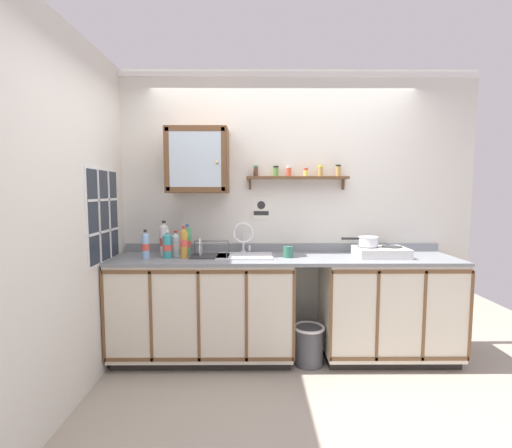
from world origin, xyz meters
TOP-DOWN VIEW (x-y plane):
  - floor at (0.00, 0.00)m, footprint 6.09×6.09m
  - back_wall at (0.00, 0.58)m, footprint 3.69×0.07m
  - side_wall_left at (-1.57, -0.32)m, footprint 0.05×3.35m
  - lower_cabinet_run at (-0.73, 0.26)m, footprint 1.60×0.60m
  - lower_cabinet_run_right at (0.94, 0.26)m, footprint 1.19×0.60m
  - countertop at (0.00, 0.26)m, footprint 3.05×0.62m
  - backsplash at (0.00, 0.54)m, footprint 3.05×0.02m
  - sink at (-0.36, 0.30)m, footprint 0.50×0.41m
  - hot_plate_stove at (0.87, 0.26)m, footprint 0.45×0.34m
  - saucepan at (0.75, 0.29)m, footprint 0.33×0.18m
  - bottle_water_blue_0 at (-1.22, 0.16)m, footprint 0.07×0.07m
  - bottle_opaque_white_1 at (-1.11, 0.36)m, footprint 0.08×0.08m
  - bottle_juice_amber_2 at (-0.89, 0.20)m, footprint 0.07×0.07m
  - bottle_detergent_teal_3 at (-1.04, 0.20)m, footprint 0.08×0.08m
  - bottle_soda_green_4 at (-0.89, 0.37)m, footprint 0.07×0.07m
  - bottle_water_clear_5 at (-0.98, 0.29)m, footprint 0.07×0.07m
  - dish_rack at (-0.69, 0.27)m, footprint 0.34×0.25m
  - mug at (0.03, 0.24)m, footprint 0.09×0.12m
  - wall_cabinet at (-0.79, 0.39)m, footprint 0.55×0.34m
  - spice_shelf at (0.14, 0.49)m, footprint 0.96×0.14m
  - warning_sign at (-0.21, 0.55)m, footprint 0.17×0.01m
  - window at (-1.54, 0.07)m, footprint 0.03×0.62m
  - trash_bin at (0.21, 0.13)m, footprint 0.28×0.28m

SIDE VIEW (x-z plane):
  - floor at x=0.00m, z-range 0.00..0.00m
  - trash_bin at x=0.21m, z-range 0.01..0.36m
  - lower_cabinet_run at x=-0.73m, z-range 0.00..0.92m
  - lower_cabinet_run_right at x=0.94m, z-range 0.00..0.92m
  - sink at x=-0.36m, z-range 0.70..1.14m
  - countertop at x=0.00m, z-range 0.91..0.94m
  - dish_rack at x=-0.69m, z-range 0.88..1.05m
  - backsplash at x=0.00m, z-range 0.94..1.02m
  - hot_plate_stove at x=0.87m, z-range 0.94..1.03m
  - mug at x=0.03m, z-range 0.94..1.04m
  - bottle_water_clear_5 at x=-0.98m, z-range 0.93..1.17m
  - bottle_detergent_teal_3 at x=-1.04m, z-range 0.93..1.18m
  - bottle_water_blue_0 at x=-1.22m, z-range 0.93..1.19m
  - bottle_soda_green_4 at x=-0.89m, z-range 0.93..1.21m
  - bottle_juice_amber_2 at x=-0.89m, z-range 0.93..1.22m
  - saucepan at x=0.75m, z-range 1.04..1.13m
  - bottle_opaque_white_1 at x=-1.11m, z-range 0.93..1.25m
  - window at x=-1.54m, z-range 0.93..1.72m
  - side_wall_left at x=-1.57m, z-range 0.00..2.68m
  - back_wall at x=0.00m, z-range 0.01..2.69m
  - warning_sign at x=-0.21m, z-range 1.26..1.48m
  - spice_shelf at x=0.14m, z-range 1.56..1.79m
  - wall_cabinet at x=-0.79m, z-range 1.51..2.10m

